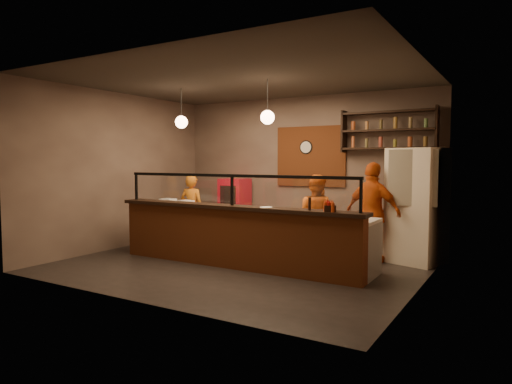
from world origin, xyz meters
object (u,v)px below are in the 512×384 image
Objects in this scene: cook_mid at (316,217)px; pepper_mill at (310,204)px; pizza_dough at (230,210)px; condiment_caddy at (330,208)px; red_cooler at (235,208)px; wall_clock at (306,147)px; cook_right at (373,212)px; fridge at (417,206)px; cook_left at (192,209)px.

pepper_mill is (0.52, -1.44, 0.38)m from cook_mid.
cook_mid reaches higher than pepper_mill.
condiment_caddy reaches higher than pizza_dough.
red_cooler is 7.03× the size of pepper_mill.
wall_clock is 0.17× the size of cook_right.
red_cooler is at bearing 121.35° from pizza_dough.
cook_left is at bearing -157.33° from fridge.
pepper_mill is (-0.34, 0.03, 0.05)m from condiment_caddy.
cook_right is at bearing -164.64° from cook_mid.
cook_left reaches higher than pizza_dough.
pizza_dough is (-1.33, -0.84, 0.13)m from cook_mid.
condiment_caddy is at bearing 123.02° from cook_mid.
condiment_caddy is (-0.83, -2.04, 0.09)m from fridge.
red_cooler reaches higher than pizza_dough.
wall_clock is at bearing 120.70° from condiment_caddy.
fridge reaches higher than cook_mid.
cook_mid is 1.58m from pizza_dough.
cook_mid is (2.97, -0.07, 0.03)m from cook_left.
fridge is 3.33m from pizza_dough.
condiment_caddy is (1.67, -2.82, -0.99)m from wall_clock.
fridge is at bearing 176.48° from cook_left.
condiment_caddy is at bearing -95.60° from fridge.
cook_left is (-2.15, -1.29, -1.35)m from wall_clock.
pepper_mill is at bearing 86.92° from cook_right.
cook_left is at bearing 156.60° from pepper_mill.
wall_clock reaches higher than cook_right.
cook_left is at bearing 158.15° from condiment_caddy.
cook_right is at bearing -13.53° from red_cooler.
cook_mid is (0.82, -1.36, -1.32)m from wall_clock.
pizza_dough is (-0.51, -2.20, -1.19)m from wall_clock.
red_cooler is at bearing -0.07° from cook_right.
fridge reaches higher than red_cooler.
cook_right is at bearing 24.54° from pizza_dough.
cook_mid reaches higher than pizza_dough.
wall_clock is 2.84m from fridge.
cook_mid is at bearing 168.92° from cook_left.
pizza_dough is 2.40× the size of pepper_mill.
condiment_caddy is at bearing 148.46° from cook_left.
pepper_mill is at bearing -39.86° from red_cooler.
pepper_mill reaches higher than pizza_dough.
wall_clock reaches higher than condiment_caddy.
cook_left is 8.68× the size of condiment_caddy.
cook_right is 10.34× the size of condiment_caddy.
pepper_mill is (-0.49, -1.66, 0.27)m from cook_right.
condiment_caddy is 0.87× the size of pepper_mill.
fridge is 11.76× the size of condiment_caddy.
pizza_dough is (1.15, -1.89, 0.21)m from red_cooler.
red_cooler is (-2.49, 1.05, -0.08)m from cook_mid.
pizza_dough is at bearing -103.17° from wall_clock.
condiment_caddy is (3.82, -1.53, 0.36)m from cook_left.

